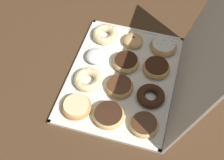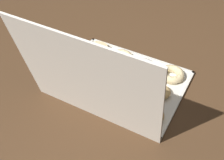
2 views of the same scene
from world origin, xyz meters
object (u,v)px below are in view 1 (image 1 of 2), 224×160
Objects in this scene: cruller_donut_0 at (105,34)px; chocolate_frosted_donut_9 at (156,68)px; donut_box at (122,77)px; chocolate_frosted_donut_11 at (144,124)px; chocolate_frosted_donut_7 at (109,115)px; jelly_filled_donut_4 at (133,40)px; sprinkle_donut_8 at (163,46)px; chocolate_frosted_donut_5 at (126,62)px; chocolate_frosted_donut_6 at (120,86)px; glazed_ring_donut_3 at (76,106)px; powdered_filled_donut_1 at (96,56)px; chocolate_cake_ring_donut_10 at (151,96)px; cruller_donut_2 at (88,79)px.

cruller_donut_0 is 0.29m from chocolate_frosted_donut_9.
cruller_donut_0 is 1.03× the size of chocolate_frosted_donut_9.
donut_box is 0.15m from chocolate_frosted_donut_9.
chocolate_frosted_donut_7 is at bearing -90.30° from chocolate_frosted_donut_11.
jelly_filled_donut_4 is 0.14m from sprinkle_donut_8.
chocolate_frosted_donut_6 is at bearing 2.18° from chocolate_frosted_donut_5.
chocolate_frosted_donut_6 is 0.91× the size of chocolate_frosted_donut_7.
sprinkle_donut_8 is 0.13m from chocolate_frosted_donut_9.
chocolate_frosted_donut_5 is at bearing 153.68° from glazed_ring_donut_3.
chocolate_frosted_donut_11 is at bearing 46.02° from powdered_filled_donut_1.
glazed_ring_donut_3 is at bearing -33.20° from donut_box.
chocolate_cake_ring_donut_10 is 1.04× the size of chocolate_frosted_donut_11.
donut_box is 5.23× the size of chocolate_frosted_donut_11.
cruller_donut_2 is 1.03× the size of chocolate_frosted_donut_9.
chocolate_cake_ring_donut_10 is (0.07, 0.13, 0.02)m from donut_box.
chocolate_frosted_donut_9 reaches higher than chocolate_frosted_donut_6.
cruller_donut_2 is 1.09× the size of chocolate_frosted_donut_11.
cruller_donut_2 is at bearing -63.19° from donut_box.
jelly_filled_donut_4 reaches higher than chocolate_frosted_donut_9.
jelly_filled_donut_4 is at bearing -179.71° from donut_box.
powdered_filled_donut_1 is at bearing -131.31° from chocolate_frosted_donut_6.
chocolate_cake_ring_donut_10 is at bearing 27.38° from jelly_filled_donut_4.
chocolate_frosted_donut_5 reaches higher than cruller_donut_2.
powdered_filled_donut_1 and chocolate_frosted_donut_9 have the same top height.
powdered_filled_donut_1 is 0.79× the size of chocolate_frosted_donut_6.
powdered_filled_donut_1 is 0.78× the size of chocolate_cake_ring_donut_10.
powdered_filled_donut_1 is 0.37m from chocolate_frosted_donut_11.
chocolate_cake_ring_donut_10 is at bearing 133.56° from chocolate_frosted_donut_7.
chocolate_frosted_donut_5 is (-0.13, 0.13, 0.00)m from cruller_donut_2.
glazed_ring_donut_3 is 0.41m from jelly_filled_donut_4.
donut_box is 0.15m from powdered_filled_donut_1.
jelly_filled_donut_4 is (-0.25, 0.12, 0.00)m from cruller_donut_2.
chocolate_cake_ring_donut_10 is at bearing 45.12° from cruller_donut_0.
cruller_donut_0 is 0.39m from glazed_ring_donut_3.
donut_box is 5.05× the size of chocolate_cake_ring_donut_10.
chocolate_frosted_donut_5 and sprinkle_donut_8 have the same top height.
chocolate_frosted_donut_5 is 1.04× the size of chocolate_frosted_donut_11.
glazed_ring_donut_3 is at bearing -44.00° from chocolate_frosted_donut_9.
chocolate_frosted_donut_7 is (0.00, 0.13, 0.00)m from glazed_ring_donut_3.
powdered_filled_donut_1 is at bearing -87.83° from chocolate_frosted_donut_9.
chocolate_frosted_donut_7 is 1.06× the size of chocolate_frosted_donut_9.
donut_box is at bearing -61.38° from chocolate_frosted_donut_9.
chocolate_frosted_donut_6 reaches higher than donut_box.
donut_box is at bearing 65.37° from powdered_filled_donut_1.
chocolate_frosted_donut_9 is (-0.13, 0.12, 0.00)m from chocolate_frosted_donut_6.
donut_box is at bearing -117.46° from chocolate_cake_ring_donut_10.
chocolate_frosted_donut_7 is at bearing -46.44° from chocolate_cake_ring_donut_10.
donut_box is 0.14m from cruller_donut_2.
cruller_donut_0 is at bearing -145.76° from chocolate_frosted_donut_11.
glazed_ring_donut_3 is 1.01× the size of chocolate_frosted_donut_9.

